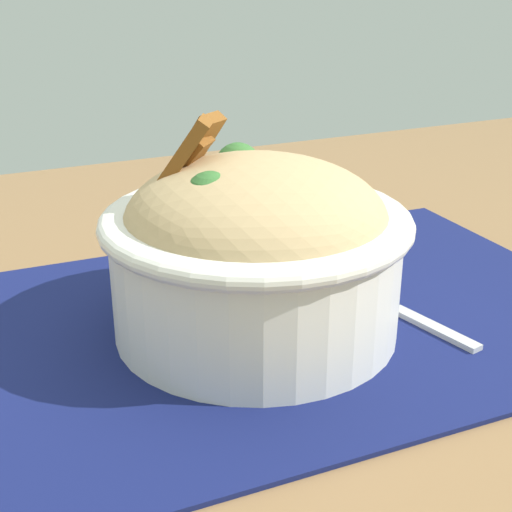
% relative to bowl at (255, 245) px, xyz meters
% --- Properties ---
extents(table, '(1.21, 0.88, 0.72)m').
position_rel_bowl_xyz_m(table, '(0.04, 0.01, -0.12)').
color(table, olive).
rests_on(table, ground_plane).
extents(placemat, '(0.44, 0.31, 0.00)m').
position_rel_bowl_xyz_m(placemat, '(0.03, 0.01, -0.06)').
color(placemat, '#11194C').
rests_on(placemat, table).
extents(bowl, '(0.22, 0.22, 0.14)m').
position_rel_bowl_xyz_m(bowl, '(0.00, 0.00, 0.00)').
color(bowl, silver).
rests_on(bowl, placemat).
extents(fork, '(0.04, 0.13, 0.00)m').
position_rel_bowl_xyz_m(fork, '(0.09, -0.01, -0.06)').
color(fork, '#B3B3B3').
rests_on(fork, placemat).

